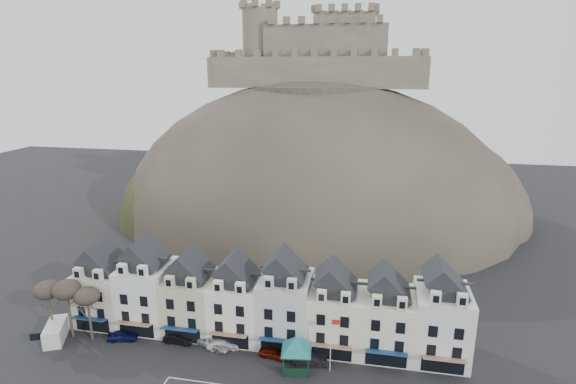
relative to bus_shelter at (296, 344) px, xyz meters
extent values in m
cube|color=beige|center=(-29.82, 6.50, 0.35)|extent=(6.80, 8.00, 8.00)
cube|color=black|center=(-29.82, 6.50, 5.55)|extent=(6.80, 5.76, 2.80)
cube|color=beige|center=(-31.32, 2.90, 5.25)|extent=(1.20, 0.80, 1.60)
cube|color=beige|center=(-28.33, 2.90, 5.25)|extent=(1.20, 0.80, 1.60)
cube|color=black|center=(-29.82, 2.47, -2.35)|extent=(5.10, 0.06, 2.20)
cube|color=navy|center=(-29.82, 1.80, -1.05)|extent=(5.10, 1.29, 0.43)
cube|color=white|center=(-23.02, 6.50, 0.95)|extent=(6.80, 8.00, 9.20)
cube|color=black|center=(-23.02, 6.50, 6.75)|extent=(6.80, 5.76, 2.80)
cube|color=white|center=(-24.52, 2.90, 6.45)|extent=(1.20, 0.80, 1.60)
cube|color=white|center=(-21.53, 2.90, 6.45)|extent=(1.20, 0.80, 1.60)
cube|color=black|center=(-23.02, 2.47, -2.35)|extent=(5.10, 0.06, 2.20)
cube|color=maroon|center=(-23.02, 1.80, -1.05)|extent=(5.10, 1.29, 0.43)
cube|color=beige|center=(-16.22, 6.50, 0.35)|extent=(6.80, 8.00, 8.00)
cube|color=black|center=(-16.22, 6.50, 5.55)|extent=(6.80, 5.76, 2.80)
cube|color=beige|center=(-17.72, 2.90, 5.25)|extent=(1.20, 0.80, 1.60)
cube|color=beige|center=(-14.73, 2.90, 5.25)|extent=(1.20, 0.80, 1.60)
cube|color=black|center=(-16.22, 2.47, -2.35)|extent=(5.10, 0.06, 2.20)
cube|color=navy|center=(-16.22, 1.80, -1.05)|extent=(5.10, 1.29, 0.43)
cube|color=white|center=(-9.42, 6.50, 0.35)|extent=(6.80, 8.00, 8.00)
cube|color=black|center=(-9.42, 6.50, 5.55)|extent=(6.80, 5.76, 2.80)
cube|color=white|center=(-10.92, 2.90, 5.25)|extent=(1.20, 0.80, 1.60)
cube|color=white|center=(-7.93, 2.90, 5.25)|extent=(1.20, 0.80, 1.60)
cube|color=black|center=(-9.42, 2.47, -2.35)|extent=(5.10, 0.06, 2.20)
cube|color=maroon|center=(-9.42, 1.80, -1.05)|extent=(5.10, 1.29, 0.43)
cube|color=silver|center=(-2.62, 6.50, 0.95)|extent=(6.80, 8.00, 9.20)
cube|color=black|center=(-2.62, 6.50, 6.75)|extent=(6.80, 5.76, 2.80)
cube|color=silver|center=(-4.12, 2.90, 6.45)|extent=(1.20, 0.80, 1.60)
cube|color=silver|center=(-1.13, 2.90, 6.45)|extent=(1.20, 0.80, 1.60)
cube|color=black|center=(-2.62, 2.47, -2.35)|extent=(5.10, 0.06, 2.20)
cube|color=navy|center=(-2.62, 1.80, -1.05)|extent=(5.10, 1.29, 0.43)
cube|color=white|center=(4.18, 6.50, 0.35)|extent=(6.80, 8.00, 8.00)
cube|color=black|center=(4.18, 6.50, 5.55)|extent=(6.80, 5.76, 2.80)
cube|color=white|center=(2.68, 2.90, 5.25)|extent=(1.20, 0.80, 1.60)
cube|color=white|center=(5.67, 2.90, 5.25)|extent=(1.20, 0.80, 1.60)
cube|color=black|center=(4.18, 2.47, -2.35)|extent=(5.10, 0.06, 2.20)
cube|color=maroon|center=(4.18, 1.80, -1.05)|extent=(5.10, 1.29, 0.43)
cube|color=white|center=(10.98, 6.50, 0.35)|extent=(6.80, 8.00, 8.00)
cube|color=black|center=(10.98, 6.50, 5.55)|extent=(6.80, 5.76, 2.80)
cube|color=white|center=(9.48, 2.90, 5.25)|extent=(1.20, 0.80, 1.60)
cube|color=white|center=(12.47, 2.90, 5.25)|extent=(1.20, 0.80, 1.60)
cube|color=black|center=(10.98, 2.47, -2.35)|extent=(5.10, 0.06, 2.20)
cube|color=navy|center=(10.98, 1.80, -1.05)|extent=(5.10, 1.29, 0.43)
cube|color=white|center=(17.78, 6.50, 0.95)|extent=(6.80, 8.00, 9.20)
cube|color=black|center=(17.78, 6.50, 6.75)|extent=(6.80, 5.76, 2.80)
cube|color=white|center=(16.28, 2.90, 6.45)|extent=(1.20, 0.80, 1.60)
cube|color=white|center=(19.27, 2.90, 6.45)|extent=(1.20, 0.80, 1.60)
cube|color=black|center=(17.78, 2.47, -2.35)|extent=(5.10, 0.06, 2.20)
cube|color=maroon|center=(17.78, 1.80, -1.05)|extent=(5.10, 1.29, 0.43)
ellipsoid|color=#343028|center=(-6.02, 60.50, -3.65)|extent=(96.00, 76.00, 68.00)
ellipsoid|color=#232E17|center=(-28.02, 54.50, -3.65)|extent=(52.00, 44.00, 42.00)
ellipsoid|color=#343028|center=(17.98, 64.50, -3.65)|extent=(56.00, 48.00, 46.00)
ellipsoid|color=#232E17|center=(-10.02, 46.50, -3.65)|extent=(40.00, 28.00, 28.00)
ellipsoid|color=#343028|center=(3.98, 48.50, -3.65)|extent=(36.00, 28.00, 24.00)
cylinder|color=#343028|center=(-6.02, 60.50, 27.35)|extent=(30.00, 30.00, 3.00)
cube|color=brown|center=(-6.02, 56.50, 31.85)|extent=(48.00, 2.20, 7.00)
cube|color=brown|center=(-6.02, 76.50, 31.85)|extent=(48.00, 2.20, 7.00)
cube|color=brown|center=(-30.02, 66.50, 31.85)|extent=(2.20, 22.00, 7.00)
cube|color=brown|center=(17.98, 66.50, 31.85)|extent=(2.20, 22.00, 7.00)
cube|color=brown|center=(-4.02, 66.50, 37.35)|extent=(28.00, 18.00, 10.00)
cube|color=brown|center=(-0.02, 68.50, 38.85)|extent=(14.00, 12.00, 13.00)
cylinder|color=brown|center=(-20.02, 62.50, 37.35)|extent=(8.40, 8.40, 18.00)
cylinder|color=silver|center=(-0.02, 68.50, 47.85)|extent=(0.16, 0.16, 5.00)
cylinder|color=#3D2F27|center=(-35.02, 1.00, -0.78)|extent=(0.32, 0.32, 5.74)
ellipsoid|color=#383028|center=(-35.02, 1.00, 3.32)|extent=(3.61, 3.61, 2.54)
cylinder|color=#3D2F27|center=(-32.02, 1.00, -0.64)|extent=(0.32, 0.32, 6.02)
ellipsoid|color=#383028|center=(-32.02, 1.00, 3.66)|extent=(3.78, 3.78, 2.67)
cylinder|color=#3D2F27|center=(-29.02, 1.00, -0.92)|extent=(0.32, 0.32, 5.46)
ellipsoid|color=#383028|center=(-29.02, 1.00, 2.98)|extent=(3.43, 3.43, 2.42)
cube|color=black|center=(-1.69, 1.30, -2.31)|extent=(0.19, 0.19, 2.69)
cube|color=black|center=(1.30, 1.69, -2.31)|extent=(0.19, 0.19, 2.69)
cube|color=black|center=(-1.30, -1.69, -2.31)|extent=(0.19, 0.19, 2.69)
cube|color=black|center=(1.69, -1.30, -2.31)|extent=(0.19, 0.19, 2.69)
cube|color=black|center=(0.00, 0.00, -0.96)|extent=(4.14, 4.14, 0.13)
cone|color=#16605F|center=(0.00, 0.00, 0.04)|extent=(7.34, 7.34, 2.01)
cylinder|color=silver|center=(4.17, 0.50, 0.07)|extent=(0.11, 0.11, 7.43)
cube|color=red|center=(4.68, 0.55, 3.22)|extent=(1.02, 0.13, 0.65)
cube|color=silver|center=(-33.84, 0.00, -2.45)|extent=(4.26, 5.73, 2.40)
cube|color=black|center=(-33.84, 0.00, -1.99)|extent=(2.01, 0.98, 1.03)
imported|color=#0B0F3B|center=(-24.72, 1.61, -2.96)|extent=(4.32, 2.55, 1.38)
imported|color=black|center=(-16.82, 2.42, -2.97)|extent=(4.12, 1.49, 1.35)
imported|color=#A2A4A9|center=(-11.62, 2.50, -2.98)|extent=(5.21, 3.62, 1.34)
imported|color=white|center=(-10.42, 2.50, -2.99)|extent=(4.85, 2.86, 1.32)
imported|color=#631005|center=(-3.40, 1.79, -3.02)|extent=(3.86, 1.96, 1.26)
imported|color=black|center=(1.39, 1.34, -2.89)|extent=(4.80, 2.23, 1.52)
camera|label=1|loc=(8.20, -47.60, 32.71)|focal=28.00mm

